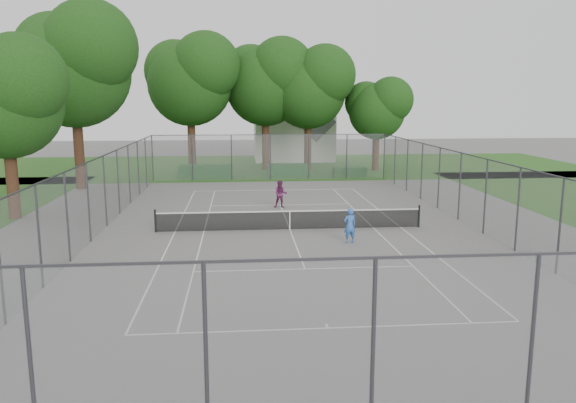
{
  "coord_description": "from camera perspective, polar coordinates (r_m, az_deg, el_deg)",
  "views": [
    {
      "loc": [
        -2.35,
        -26.33,
        6.25
      ],
      "look_at": [
        0.0,
        1.0,
        1.2
      ],
      "focal_mm": 35.0,
      "sensor_mm": 36.0,
      "label": 1
    }
  ],
  "objects": [
    {
      "name": "hedge_mid",
      "position": [
        45.2,
        0.05,
        3.15
      ],
      "size": [
        3.29,
        0.94,
        1.03
      ],
      "primitive_type": "cube",
      "color": "#164617",
      "rests_on": "ground"
    },
    {
      "name": "ground",
      "position": [
        27.17,
        0.18,
        -2.87
      ],
      "size": [
        120.0,
        120.0,
        0.0
      ],
      "primitive_type": "plane",
      "color": "#605D5B",
      "rests_on": "ground"
    },
    {
      "name": "tree_side_front",
      "position": [
        32.37,
        -26.76,
        9.78
      ],
      "size": [
        6.58,
        6.01,
        9.46
      ],
      "color": "#351E13",
      "rests_on": "ground"
    },
    {
      "name": "grass_far",
      "position": [
        52.76,
        -2.33,
        3.62
      ],
      "size": [
        60.0,
        20.0,
        0.0
      ],
      "primitive_type": "cube",
      "color": "#224E16",
      "rests_on": "ground"
    },
    {
      "name": "tree_side_back",
      "position": [
        41.55,
        -20.89,
        13.17
      ],
      "size": [
        8.82,
        8.05,
        12.67
      ],
      "color": "#351E13",
      "rests_on": "ground"
    },
    {
      "name": "court_markings",
      "position": [
        27.17,
        0.18,
        -2.86
      ],
      "size": [
        11.03,
        23.83,
        0.01
      ],
      "color": "silver",
      "rests_on": "ground"
    },
    {
      "name": "hedge_left",
      "position": [
        45.15,
        -8.36,
        3.03
      ],
      "size": [
        4.18,
        1.25,
        1.04
      ],
      "primitive_type": "cube",
      "color": "#164617",
      "rests_on": "ground"
    },
    {
      "name": "girl_player",
      "position": [
        24.71,
        6.3,
        -2.45
      ],
      "size": [
        0.63,
        0.48,
        1.54
      ],
      "primitive_type": "imported",
      "rotation": [
        0.0,
        0.0,
        3.36
      ],
      "color": "blue",
      "rests_on": "ground"
    },
    {
      "name": "tree_far_left",
      "position": [
        48.77,
        -9.84,
        12.39
      ],
      "size": [
        8.14,
        7.43,
        11.7
      ],
      "color": "#351E13",
      "rests_on": "ground"
    },
    {
      "name": "tree_far_right",
      "position": [
        49.8,
        9.12,
        9.51
      ],
      "size": [
        5.63,
        5.14,
        8.1
      ],
      "color": "#351E13",
      "rests_on": "ground"
    },
    {
      "name": "tree_far_midleft",
      "position": [
        49.96,
        -2.2,
        12.3
      ],
      "size": [
        7.98,
        7.28,
        11.47
      ],
      "color": "#351E13",
      "rests_on": "ground"
    },
    {
      "name": "woman_player",
      "position": [
        32.45,
        -0.75,
        0.76
      ],
      "size": [
        0.82,
        0.66,
        1.6
      ],
      "primitive_type": "imported",
      "rotation": [
        0.0,
        0.0,
        -0.07
      ],
      "color": "#62204B",
      "rests_on": "ground"
    },
    {
      "name": "tennis_net",
      "position": [
        27.05,
        0.18,
        -1.82
      ],
      "size": [
        12.87,
        0.1,
        1.1
      ],
      "color": "black",
      "rests_on": "ground"
    },
    {
      "name": "tree_far_midright",
      "position": [
        49.41,
        2.19,
        11.79
      ],
      "size": [
        7.51,
        6.86,
        10.8
      ],
      "color": "#351E13",
      "rests_on": "ground"
    },
    {
      "name": "perimeter_fence",
      "position": [
        26.81,
        0.18,
        0.9
      ],
      "size": [
        18.08,
        34.08,
        3.52
      ],
      "color": "#38383D",
      "rests_on": "ground"
    },
    {
      "name": "house",
      "position": [
        57.87,
        0.55,
        8.18
      ],
      "size": [
        7.92,
        6.14,
        9.86
      ],
      "color": "beige",
      "rests_on": "ground"
    },
    {
      "name": "hedge_right",
      "position": [
        45.51,
        6.28,
        2.98
      ],
      "size": [
        2.65,
        0.97,
        0.79
      ],
      "primitive_type": "cube",
      "color": "#164617",
      "rests_on": "ground"
    }
  ]
}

